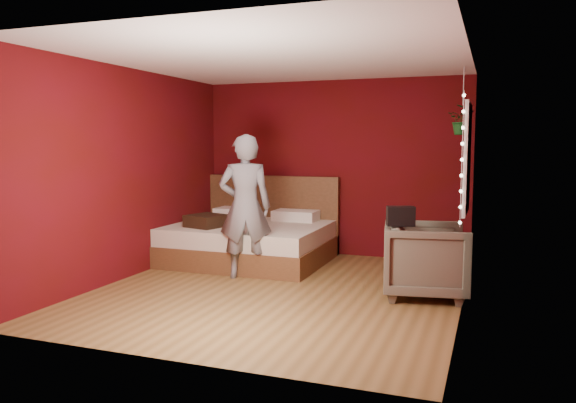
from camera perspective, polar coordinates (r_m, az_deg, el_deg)
The scene contains 10 objects.
floor at distance 6.51m, azimuth -0.89°, elevation -8.96°, with size 4.50×4.50×0.00m, color olive.
room_walls at distance 6.29m, azimuth -0.91°, elevation 5.99°, with size 4.04×4.54×2.62m.
window at distance 6.78m, azimuth 17.70°, elevation 4.19°, with size 0.05×0.97×1.27m.
fairy_lights at distance 6.25m, azimuth 17.26°, elevation 4.08°, with size 0.04×0.04×1.45m.
bed at distance 8.06m, azimuth -3.63°, elevation -3.84°, with size 2.13×1.81×1.17m.
person at distance 6.96m, azimuth -4.38°, elevation -0.53°, with size 0.65×0.43×1.78m, color slate.
armchair at distance 6.33m, azimuth 13.83°, elevation -5.78°, with size 0.87×0.89×0.81m, color #6A6854.
handbag at distance 5.99m, azimuth 11.37°, elevation -1.45°, with size 0.29×0.14×0.20m, color black.
throw_pillow at distance 7.77m, azimuth -8.27°, elevation -1.95°, with size 0.46×0.46×0.16m, color #321C10.
hanging_plant at distance 7.25m, azimuth 17.31°, elevation 7.92°, with size 0.39×0.36×0.82m.
Camera 1 is at (2.26, -5.87, 1.68)m, focal length 35.00 mm.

